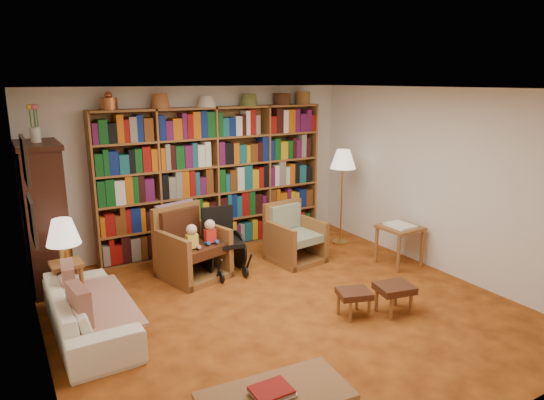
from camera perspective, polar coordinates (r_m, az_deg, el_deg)
floor at (r=5.82m, az=1.17°, el=-12.47°), size 5.00×5.00×0.00m
ceiling at (r=5.21m, az=1.31°, el=12.96°), size 5.00×5.00×0.00m
wall_back at (r=7.58m, az=-8.62°, el=3.62°), size 5.00×0.00×5.00m
wall_front at (r=3.60m, az=22.61°, el=-9.07°), size 5.00×0.00×5.00m
wall_left at (r=4.66m, az=-26.20°, el=-4.26°), size 0.00×5.00×5.00m
wall_right at (r=6.98m, az=19.09°, el=2.12°), size 0.00×5.00×5.00m
bookshelf at (r=7.51m, az=-6.70°, el=2.98°), size 3.60×0.30×2.42m
curio_cabinet at (r=6.67m, az=-25.17°, el=-1.59°), size 0.50×0.95×2.40m
framed_pictures at (r=4.86m, az=-26.69°, el=0.99°), size 0.03×0.52×0.97m
sofa at (r=5.50m, az=-20.71°, el=-12.08°), size 1.78×0.72×0.52m
sofa_throw at (r=5.49m, az=-20.23°, el=-11.61°), size 0.77×1.41×0.04m
cushion_left at (r=5.73m, az=-22.77°, el=-9.12°), size 0.16×0.41×0.40m
cushion_right at (r=5.09m, az=-21.68°, el=-11.95°), size 0.18×0.42×0.41m
side_table_lamp at (r=6.09m, az=-22.91°, el=-8.32°), size 0.35×0.35×0.57m
table_lamp at (r=5.92m, az=-23.38°, el=-3.62°), size 0.38×0.38×0.51m
armchair_leather at (r=6.66m, az=-9.60°, el=-5.49°), size 0.97×0.98×0.97m
armchair_sage at (r=7.16m, az=2.40°, el=-4.52°), size 0.76×0.78×0.84m
wheelchair at (r=6.71m, az=-5.94°, el=-5.07°), size 0.52×0.72×0.90m
floor_lamp at (r=7.70m, az=8.35°, el=4.34°), size 0.41×0.41×1.53m
side_table_papers at (r=7.13m, az=14.81°, el=-3.71°), size 0.54×0.54×0.61m
footstool_a at (r=5.60m, az=9.64°, el=-10.98°), size 0.43×0.40×0.30m
footstool_b at (r=5.75m, az=14.19°, el=-10.23°), size 0.46×0.41×0.34m
coffee_table at (r=3.76m, az=0.42°, el=-22.41°), size 1.13×0.63×0.46m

